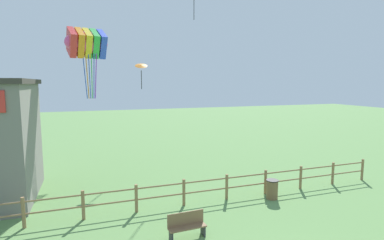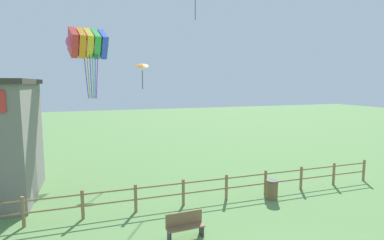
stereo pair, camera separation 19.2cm
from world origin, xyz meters
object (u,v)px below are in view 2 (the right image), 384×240
park_bench_near_fence (185,225)px  kite_rainbow_parafoil (88,43)px  trash_bin (272,190)px  kite_orange_delta (142,66)px

park_bench_near_fence → kite_rainbow_parafoil: (-3.16, 11.19, 7.84)m
trash_bin → kite_orange_delta: size_ratio=0.52×
kite_rainbow_parafoil → kite_orange_delta: size_ratio=2.51×
kite_rainbow_parafoil → kite_orange_delta: 3.82m
park_bench_near_fence → kite_orange_delta: bearing=88.0°
park_bench_near_fence → kite_orange_delta: size_ratio=0.78×
park_bench_near_fence → kite_rainbow_parafoil: 14.02m
park_bench_near_fence → trash_bin: trash_bin is taller
kite_rainbow_parafoil → park_bench_near_fence: bearing=-74.2°
kite_orange_delta → kite_rainbow_parafoil: bearing=179.6°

